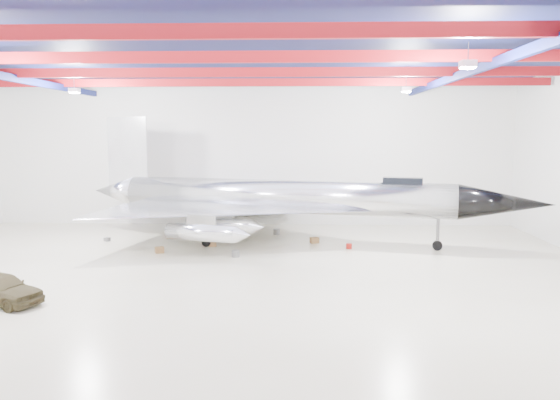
{
  "coord_description": "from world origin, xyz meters",
  "views": [
    {
      "loc": [
        3.68,
        -27.19,
        7.11
      ],
      "look_at": [
        2.65,
        2.0,
        3.52
      ],
      "focal_mm": 35.0,
      "sensor_mm": 36.0,
      "label": 1
    }
  ],
  "objects": [
    {
      "name": "floor",
      "position": [
        0.0,
        0.0,
        0.0
      ],
      "size": [
        40.0,
        40.0,
        0.0
      ],
      "primitive_type": "plane",
      "color": "beige",
      "rests_on": "ground"
    },
    {
      "name": "wall_back",
      "position": [
        0.0,
        15.0,
        5.5
      ],
      "size": [
        40.0,
        0.0,
        40.0
      ],
      "primitive_type": "plane",
      "rotation": [
        1.57,
        0.0,
        0.0
      ],
      "color": "silver",
      "rests_on": "floor"
    },
    {
      "name": "ceiling",
      "position": [
        0.0,
        0.0,
        11.0
      ],
      "size": [
        40.0,
        40.0,
        0.0
      ],
      "primitive_type": "plane",
      "rotation": [
        3.14,
        0.0,
        0.0
      ],
      "color": "#0A0F38",
      "rests_on": "wall_back"
    },
    {
      "name": "ceiling_structure",
      "position": [
        0.0,
        0.0,
        10.32
      ],
      "size": [
        39.5,
        29.5,
        1.08
      ],
      "color": "maroon",
      "rests_on": "ceiling"
    },
    {
      "name": "jet_aircraft",
      "position": [
        2.62,
        8.04,
        2.71
      ],
      "size": [
        29.89,
        20.77,
        8.25
      ],
      "rotation": [
        0.0,
        0.0,
        -0.23
      ],
      "color": "silver",
      "rests_on": "floor"
    },
    {
      "name": "jeep",
      "position": [
        -8.79,
        -5.46,
        0.66
      ],
      "size": [
        4.19,
        2.96,
        1.33
      ],
      "primitive_type": "imported",
      "rotation": [
        0.0,
        0.0,
        1.17
      ],
      "color": "#3D351E",
      "rests_on": "floor"
    },
    {
      "name": "crate_ply",
      "position": [
        -4.66,
        4.5,
        0.18
      ],
      "size": [
        0.63,
        0.58,
        0.36
      ],
      "primitive_type": "cube",
      "rotation": [
        0.0,
        0.0,
        0.42
      ],
      "color": "olive",
      "rests_on": "floor"
    },
    {
      "name": "toolbox_red",
      "position": [
        -2.3,
        7.12,
        0.16
      ],
      "size": [
        0.52,
        0.45,
        0.32
      ],
      "primitive_type": "cube",
      "rotation": [
        0.0,
        0.0,
        0.19
      ],
      "color": "#A91710",
      "rests_on": "floor"
    },
    {
      "name": "engine_drum",
      "position": [
        0.02,
        3.56,
        0.2
      ],
      "size": [
        0.54,
        0.54,
        0.4
      ],
      "primitive_type": "cylinder",
      "rotation": [
        0.0,
        0.0,
        0.28
      ],
      "color": "#59595B",
      "rests_on": "floor"
    },
    {
      "name": "parts_bin",
      "position": [
        4.69,
        7.78,
        0.18
      ],
      "size": [
        0.64,
        0.57,
        0.37
      ],
      "primitive_type": "cube",
      "rotation": [
        0.0,
        0.0,
        0.34
      ],
      "color": "olive",
      "rests_on": "floor"
    },
    {
      "name": "crate_small",
      "position": [
        -9.04,
        7.91,
        0.12
      ],
      "size": [
        0.43,
        0.4,
        0.25
      ],
      "primitive_type": "cube",
      "rotation": [
        0.0,
        0.0,
        -0.39
      ],
      "color": "#59595B",
      "rests_on": "floor"
    },
    {
      "name": "tool_chest",
      "position": [
        6.78,
        6.11,
        0.16
      ],
      "size": [
        0.46,
        0.46,
        0.32
      ],
      "primitive_type": "cylinder",
      "rotation": [
        0.0,
        0.0,
        0.35
      ],
      "color": "#A91710",
      "rests_on": "floor"
    },
    {
      "name": "oil_barrel",
      "position": [
        -1.82,
        6.5,
        0.17
      ],
      "size": [
        0.59,
        0.52,
        0.35
      ],
      "primitive_type": "cube",
      "rotation": [
        0.0,
        0.0,
        0.28
      ],
      "color": "olive",
      "rests_on": "floor"
    },
    {
      "name": "spares_box",
      "position": [
        2.1,
        10.65,
        0.2
      ],
      "size": [
        0.52,
        0.52,
        0.41
      ],
      "primitive_type": "cylinder",
      "rotation": [
        0.0,
        0.0,
        0.16
      ],
      "color": "#59595B",
      "rests_on": "floor"
    }
  ]
}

